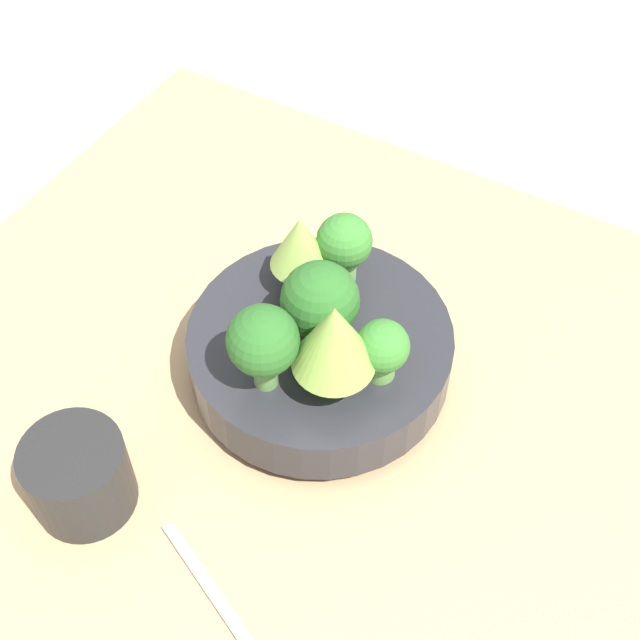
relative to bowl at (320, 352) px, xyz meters
name	(u,v)px	position (x,y,z in m)	size (l,w,h in m)	color
ground_plane	(345,428)	(0.04, -0.02, -0.08)	(6.00, 6.00, 0.00)	beige
table	(345,417)	(0.04, -0.02, -0.06)	(0.90, 0.72, 0.04)	tan
bowl	(320,352)	(0.00, 0.00, 0.00)	(0.24, 0.24, 0.06)	#28282D
broccoli_floret_right	(382,349)	(0.07, -0.01, 0.06)	(0.05, 0.05, 0.06)	#6BA34C
broccoli_floret_center	(320,301)	(0.00, 0.00, 0.07)	(0.07, 0.07, 0.08)	#6BA34C
broccoli_floret_back	(344,244)	(-0.02, 0.07, 0.07)	(0.05, 0.05, 0.08)	#6BA34C
romanesco_piece_near	(336,339)	(0.04, -0.04, 0.09)	(0.07, 0.07, 0.11)	#6BA34C
broccoli_floret_front	(263,342)	(-0.01, -0.07, 0.08)	(0.06, 0.06, 0.09)	#609347
romanesco_piece_far	(300,244)	(-0.04, 0.04, 0.08)	(0.06, 0.06, 0.09)	#7AB256
cup	(79,476)	(-0.11, -0.21, 0.00)	(0.09, 0.09, 0.08)	black
fork	(228,614)	(0.05, -0.24, -0.03)	(0.18, 0.09, 0.01)	#B2B2B7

